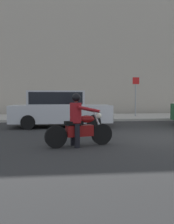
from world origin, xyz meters
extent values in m
plane|color=#272727|center=(0.00, 0.00, 0.00)|extent=(80.00, 80.00, 0.00)
cube|color=#A8A399|center=(0.00, 8.00, 0.07)|extent=(40.00, 4.40, 0.14)
cube|color=#A89E8E|center=(0.00, 11.40, 6.67)|extent=(40.00, 1.40, 13.34)
cylinder|color=black|center=(-2.36, -1.05, 0.32)|extent=(0.65, 0.28, 0.64)
cylinder|color=black|center=(-3.73, -1.41, 0.32)|extent=(0.65, 0.28, 0.64)
cylinder|color=silver|center=(-2.47, -1.08, 0.67)|extent=(0.36, 0.14, 0.77)
cube|color=maroon|center=(-3.04, -1.23, 0.46)|extent=(0.83, 0.47, 0.32)
ellipsoid|color=maroon|center=(-2.83, -1.17, 0.79)|extent=(0.53, 0.35, 0.22)
cube|color=black|center=(-3.21, -1.27, 0.69)|extent=(0.56, 0.37, 0.10)
cylinder|color=silver|center=(-2.53, -1.09, 1.02)|extent=(0.22, 0.69, 0.04)
sphere|color=silver|center=(-2.45, -1.07, 0.88)|extent=(0.17, 0.17, 0.17)
cylinder|color=silver|center=(-3.37, -1.15, 0.34)|extent=(0.69, 0.25, 0.07)
cylinder|color=black|center=(-3.12, -1.46, 0.34)|extent=(0.18, 0.18, 0.67)
cylinder|color=black|center=(-3.23, -1.07, 0.34)|extent=(0.18, 0.18, 0.67)
cylinder|color=maroon|center=(-3.16, -1.26, 0.98)|extent=(0.42, 0.42, 0.58)
cylinder|color=maroon|center=(-2.79, -1.39, 1.09)|extent=(0.67, 0.26, 0.22)
cylinder|color=maroon|center=(-2.90, -0.96, 1.09)|extent=(0.67, 0.26, 0.22)
sphere|color=tan|center=(-3.14, -1.25, 1.39)|extent=(0.20, 0.20, 0.20)
sphere|color=black|center=(-3.14, -1.25, 1.42)|extent=(0.25, 0.25, 0.25)
cube|color=#B2B5BA|center=(-3.56, 3.49, 0.64)|extent=(4.70, 1.76, 0.80)
cube|color=#B2B5BA|center=(-3.79, 3.49, 1.38)|extent=(2.58, 1.62, 0.68)
cube|color=black|center=(-3.79, 3.49, 1.38)|extent=(2.38, 1.65, 0.54)
cylinder|color=black|center=(-2.10, 3.49, 0.32)|extent=(0.64, 1.82, 0.64)
cylinder|color=black|center=(-5.02, 3.49, 0.32)|extent=(0.64, 1.82, 0.64)
cylinder|color=gray|center=(1.33, 7.54, 1.43)|extent=(0.08, 0.08, 2.58)
cube|color=red|center=(1.33, 7.51, 2.47)|extent=(0.44, 0.03, 0.44)
camera|label=1|loc=(-3.59, -8.42, 1.46)|focal=39.97mm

